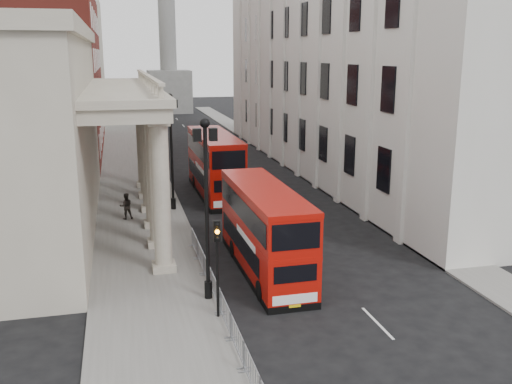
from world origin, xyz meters
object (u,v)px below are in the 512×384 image
bus_near (265,228)px  lamp_post_mid (171,144)px  lamp_post_north (155,119)px  lamp_post_south (206,198)px  bus_far (215,163)px  monument_column (167,27)px  pedestrian_b (126,206)px  pedestrian_c (152,189)px  traffic_light (217,251)px  pedestrian_a (155,232)px

bus_near → lamp_post_mid: bearing=104.3°
lamp_post_mid → lamp_post_north: (0.00, 16.00, 0.00)m
lamp_post_south → bus_near: 5.22m
bus_far → monument_column: bearing=87.2°
lamp_post_north → bus_near: size_ratio=0.80×
pedestrian_b → pedestrian_c: 5.39m
bus_far → pedestrian_c: (-5.07, -0.83, -1.59)m
monument_column → lamp_post_mid: (-6.60, -72.00, -11.07)m
monument_column → pedestrian_c: 70.90m
lamp_post_mid → bus_far: size_ratio=0.73×
pedestrian_b → pedestrian_c: (2.07, 4.98, -0.03)m
pedestrian_b → pedestrian_c: size_ratio=1.04×
lamp_post_south → pedestrian_c: 19.60m
bus_near → pedestrian_b: size_ratio=5.78×
traffic_light → pedestrian_c: bearing=93.8°
monument_column → bus_near: size_ratio=5.21×
monument_column → pedestrian_c: monument_column is taller
bus_far → pedestrian_a: size_ratio=7.09×
monument_column → bus_near: 86.19m
pedestrian_b → lamp_post_mid: bearing=-157.7°
bus_near → pedestrian_a: 7.51m
monument_column → pedestrian_a: bearing=-96.0°
traffic_light → lamp_post_south: bearing=92.8°
traffic_light → pedestrian_a: bearing=100.9°
bus_near → pedestrian_b: (-6.83, 11.22, -1.32)m
monument_column → pedestrian_c: (-7.91, -68.84, -14.99)m
monument_column → bus_far: 69.38m
traffic_light → pedestrian_c: size_ratio=2.48×
pedestrian_c → pedestrian_b: bearing=-111.1°
monument_column → lamp_post_south: (-6.60, -88.00, -11.07)m
monument_column → lamp_post_mid: monument_column is taller
pedestrian_a → pedestrian_b: size_ratio=0.90×
lamp_post_north → bus_near: 29.36m
lamp_post_south → pedestrian_c: size_ratio=4.80×
lamp_post_north → pedestrian_c: (-1.31, -12.84, -3.92)m
lamp_post_mid → bus_far: lamp_post_mid is taller
lamp_post_north → pedestrian_c: size_ratio=4.80×
bus_near → pedestrian_c: (-4.76, 16.20, -1.35)m
monument_column → pedestrian_a: 81.76m
bus_near → pedestrian_a: size_ratio=6.44×
lamp_post_north → pedestrian_a: lamp_post_north is taller
monument_column → traffic_light: size_ratio=12.60×
lamp_post_mid → traffic_light: 18.11m
pedestrian_a → pedestrian_b: (-1.53, 6.09, 0.09)m
lamp_post_mid → pedestrian_c: lamp_post_mid is taller
bus_near → bus_far: size_ratio=0.91×
pedestrian_a → pedestrian_c: size_ratio=0.93×
pedestrian_b → pedestrian_a: bearing=98.0°
monument_column → bus_near: monument_column is taller
traffic_light → pedestrian_b: size_ratio=2.39×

